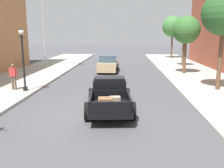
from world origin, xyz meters
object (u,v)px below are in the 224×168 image
object	(u,v)px
pedestrian_sidewalk_left	(13,75)
hotrod_truck_black	(109,94)
car_background_tan	(108,64)
flagpole	(45,13)
street_tree_nearest	(224,14)
street_tree_farthest	(173,27)
street_tree_second	(186,30)
street_tree_third	(184,34)
street_lamp_near	(23,55)

from	to	relation	value
pedestrian_sidewalk_left	hotrod_truck_black	bearing A→B (deg)	-27.33
car_background_tan	flagpole	size ratio (longest dim) A/B	0.47
car_background_tan	flagpole	distance (m)	8.52
street_tree_nearest	street_tree_farthest	world-z (taller)	same
street_tree_second	street_tree_third	xyz separation A→B (m)	(1.11, 5.42, -0.35)
street_lamp_near	street_tree_second	xyz separation A→B (m)	(11.56, 7.62, 1.58)
flagpole	street_tree_third	distance (m)	15.02
pedestrian_sidewalk_left	street_tree_farthest	xyz separation A→B (m)	(13.86, 21.88, 3.60)
flagpole	street_tree_nearest	distance (m)	17.33
hotrod_truck_black	car_background_tan	distance (m)	12.07
hotrod_truck_black	street_tree_nearest	distance (m)	8.83
street_lamp_near	street_tree_nearest	xyz separation A→B (m)	(12.16, 1.05, 2.44)
street_lamp_near	street_tree_farthest	world-z (taller)	street_tree_farthest
car_background_tan	street_tree_third	bearing A→B (deg)	26.52
hotrod_truck_black	flagpole	xyz separation A→B (m)	(-7.54, 13.95, 5.02)
pedestrian_sidewalk_left	street_tree_nearest	xyz separation A→B (m)	(12.97, 0.83, 3.74)
hotrod_truck_black	street_tree_third	bearing A→B (deg)	65.93
hotrod_truck_black	street_tree_nearest	size ratio (longest dim) A/B	0.83
hotrod_truck_black	street_tree_farthest	world-z (taller)	street_tree_farthest
car_background_tan	street_tree_farthest	world-z (taller)	street_tree_farthest
street_tree_second	street_tree_nearest	bearing A→B (deg)	-84.71
flagpole	street_tree_nearest	world-z (taller)	flagpole
street_tree_farthest	pedestrian_sidewalk_left	bearing A→B (deg)	-122.35
street_tree_third	street_tree_farthest	distance (m)	9.14
street_tree_second	street_tree_farthest	world-z (taller)	street_tree_farthest
hotrod_truck_black	pedestrian_sidewalk_left	bearing A→B (deg)	152.67
flagpole	street_tree_third	bearing A→B (deg)	8.20
street_tree_nearest	street_tree_second	world-z (taller)	street_tree_nearest
hotrod_truck_black	pedestrian_sidewalk_left	xyz separation A→B (m)	(-6.29, 3.25, 0.33)
street_tree_second	pedestrian_sidewalk_left	bearing A→B (deg)	-149.12
car_background_tan	street_lamp_near	xyz separation A→B (m)	(-4.58, -9.00, 1.62)
flagpole	street_tree_farthest	xyz separation A→B (m)	(15.10, 11.19, -1.09)
street_tree_third	car_background_tan	bearing A→B (deg)	-153.48
car_background_tan	street_tree_nearest	distance (m)	11.71
hotrod_truck_black	street_tree_third	size ratio (longest dim) A/B	1.11
hotrod_truck_black	street_tree_second	distance (m)	12.67
street_lamp_near	street_tree_second	distance (m)	13.93
car_background_tan	hotrod_truck_black	bearing A→B (deg)	-85.68
pedestrian_sidewalk_left	street_tree_second	bearing A→B (deg)	30.88
hotrod_truck_black	street_tree_third	distance (m)	17.83
hotrod_truck_black	pedestrian_sidewalk_left	size ratio (longest dim) A/B	3.05
street_lamp_near	street_tree_second	size ratio (longest dim) A/B	0.76
car_background_tan	street_tree_second	world-z (taller)	street_tree_second
pedestrian_sidewalk_left	street_lamp_near	world-z (taller)	street_lamp_near
flagpole	street_lamp_near	bearing A→B (deg)	-79.34
car_background_tan	street_tree_second	size ratio (longest dim) A/B	0.86
street_tree_nearest	car_background_tan	bearing A→B (deg)	133.67
car_background_tan	street_tree_nearest	world-z (taller)	street_tree_nearest
street_tree_second	hotrod_truck_black	bearing A→B (deg)	-119.69
street_lamp_near	flagpole	size ratio (longest dim) A/B	0.42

